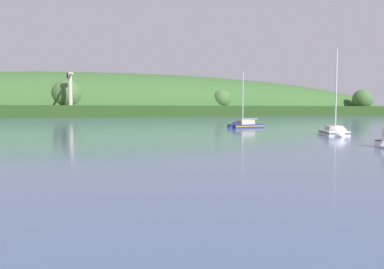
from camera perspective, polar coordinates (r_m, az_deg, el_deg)
far_shoreline_hill at (r=208.30m, az=-11.46°, el=2.70°), size 445.02×72.76×43.91m
dockside_crane at (r=170.82m, az=-16.92°, el=5.26°), size 3.75×12.60×18.49m
sailboat_near_mooring at (r=75.40m, az=7.18°, el=1.11°), size 8.10×3.92×11.70m
sailboat_far_left at (r=56.82m, az=19.75°, el=0.09°), size 5.56×7.75×12.74m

